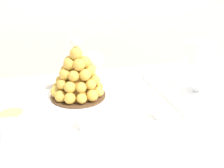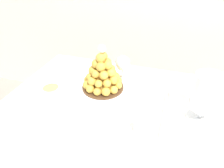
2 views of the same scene
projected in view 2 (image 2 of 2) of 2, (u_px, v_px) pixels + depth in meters
The scene contains 9 objects.
buffet_table at pixel (148, 125), 1.01m from camera, with size 1.45×0.79×0.78m.
serving_tray at pixel (97, 98), 1.01m from camera, with size 0.68×0.43×0.02m.
croquembouche at pixel (102, 73), 1.03m from camera, with size 0.22×0.22×0.25m.
dessert_cup_left at pixel (37, 101), 0.94m from camera, with size 0.06×0.06×0.06m.
dessert_cup_mid_left at pixel (82, 113), 0.87m from camera, with size 0.06×0.06×0.06m.
dessert_cup_centre at pixel (140, 127), 0.81m from camera, with size 0.05×0.05×0.05m.
creme_brulee_ramekin at pixel (51, 89), 1.04m from camera, with size 0.09×0.09×0.02m.
macaron_goblet at pixel (207, 93), 0.82m from camera, with size 0.12×0.12×0.22m.
wine_glass at pixel (123, 64), 1.05m from camera, with size 0.08×0.08×0.17m.
Camera 2 is at (0.05, -0.75, 1.40)m, focal length 32.03 mm.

